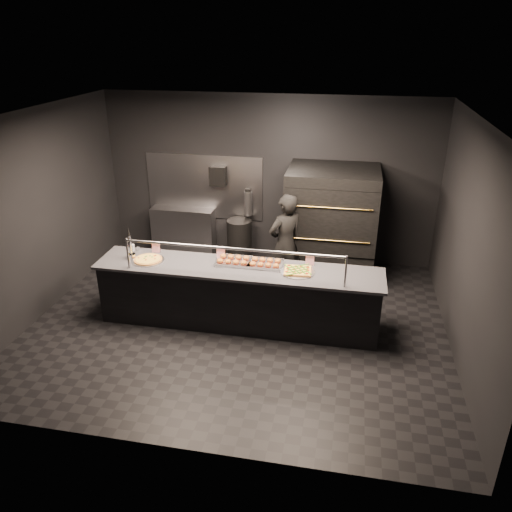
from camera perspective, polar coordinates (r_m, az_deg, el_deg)
name	(u,v)px	position (r m, az deg, el deg)	size (l,w,h in m)	color
room	(236,228)	(6.87, -2.28, 3.21)	(6.04, 6.00, 3.00)	black
service_counter	(238,296)	(7.26, -2.05, -4.54)	(4.10, 0.78, 1.37)	black
pizza_oven	(331,223)	(8.63, 8.55, 3.75)	(1.50, 1.23, 1.91)	black
prep_shelf	(184,231)	(9.70, -8.24, 2.88)	(1.20, 0.35, 0.90)	#99999E
towel_dispenser	(218,176)	(9.21, -4.34, 9.12)	(0.30, 0.20, 0.35)	black
fire_extinguisher	(248,203)	(9.24, -0.91, 6.06)	(0.14, 0.14, 0.51)	#B2B2B7
beer_tap	(131,250)	(7.49, -14.14, 0.70)	(0.13, 0.18, 0.48)	silver
round_pizza	(148,260)	(7.41, -12.24, -0.41)	(0.47, 0.47, 0.03)	silver
slider_tray_a	(233,260)	(7.19, -2.62, -0.50)	(0.57, 0.47, 0.08)	silver
slider_tray_b	(265,263)	(7.10, 1.07, -0.83)	(0.52, 0.40, 0.08)	silver
square_pizza	(298,271)	(6.93, 4.79, -1.71)	(0.47, 0.47, 0.05)	silver
condiment_jar	(134,248)	(7.79, -13.72, 0.93)	(0.14, 0.06, 0.09)	silver
tent_cards	(227,253)	(7.31, -3.28, 0.31)	(2.43, 0.04, 0.15)	white
trash_bin	(239,240)	(9.34, -1.91, 1.85)	(0.46, 0.46, 0.77)	black
worker	(285,244)	(8.04, 3.36, 1.38)	(0.61, 0.40, 1.67)	black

